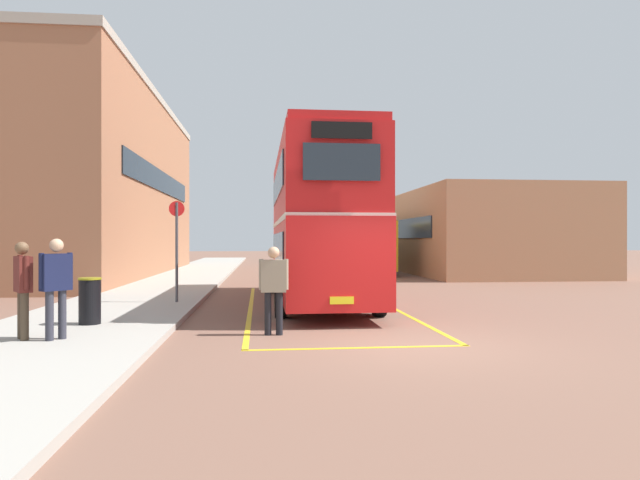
{
  "coord_description": "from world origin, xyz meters",
  "views": [
    {
      "loc": [
        -2.6,
        -9.92,
        1.94
      ],
      "look_at": [
        -0.56,
        10.71,
        1.92
      ],
      "focal_mm": 31.21,
      "sensor_mm": 36.0,
      "label": 1
    }
  ],
  "objects_px": {
    "pedestrian_boarding": "(274,283)",
    "pedestrian_waiting_far": "(56,280)",
    "single_deck_bus": "(359,245)",
    "bus_stop_sign": "(177,242)",
    "pedestrian_waiting_near": "(23,283)",
    "litter_bin": "(90,301)",
    "double_decker_bus": "(317,221)"
  },
  "relations": [
    {
      "from": "double_decker_bus",
      "to": "pedestrian_waiting_far",
      "type": "height_order",
      "value": "double_decker_bus"
    },
    {
      "from": "pedestrian_waiting_near",
      "to": "single_deck_bus",
      "type": "bearing_deg",
      "value": 65.31
    },
    {
      "from": "double_decker_bus",
      "to": "bus_stop_sign",
      "type": "relative_size",
      "value": 3.6
    },
    {
      "from": "bus_stop_sign",
      "to": "litter_bin",
      "type": "bearing_deg",
      "value": -106.18
    },
    {
      "from": "pedestrian_waiting_near",
      "to": "pedestrian_waiting_far",
      "type": "relative_size",
      "value": 0.97
    },
    {
      "from": "double_decker_bus",
      "to": "single_deck_bus",
      "type": "xyz_separation_m",
      "value": [
        3.79,
        14.56,
        -0.88
      ]
    },
    {
      "from": "single_deck_bus",
      "to": "bus_stop_sign",
      "type": "height_order",
      "value": "bus_stop_sign"
    },
    {
      "from": "bus_stop_sign",
      "to": "double_decker_bus",
      "type": "bearing_deg",
      "value": 9.81
    },
    {
      "from": "pedestrian_waiting_far",
      "to": "double_decker_bus",
      "type": "bearing_deg",
      "value": 51.25
    },
    {
      "from": "pedestrian_boarding",
      "to": "pedestrian_waiting_far",
      "type": "relative_size",
      "value": 0.99
    },
    {
      "from": "pedestrian_waiting_near",
      "to": "litter_bin",
      "type": "xyz_separation_m",
      "value": [
        0.62,
        1.78,
        -0.53
      ]
    },
    {
      "from": "pedestrian_waiting_near",
      "to": "litter_bin",
      "type": "relative_size",
      "value": 1.79
    },
    {
      "from": "single_deck_bus",
      "to": "pedestrian_waiting_near",
      "type": "xyz_separation_m",
      "value": [
        -9.71,
        -21.12,
        -0.47
      ]
    },
    {
      "from": "pedestrian_boarding",
      "to": "bus_stop_sign",
      "type": "relative_size",
      "value": 0.62
    },
    {
      "from": "pedestrian_waiting_far",
      "to": "litter_bin",
      "type": "xyz_separation_m",
      "value": [
        0.02,
        1.85,
        -0.57
      ]
    },
    {
      "from": "litter_bin",
      "to": "single_deck_bus",
      "type": "bearing_deg",
      "value": 64.82
    },
    {
      "from": "pedestrian_boarding",
      "to": "bus_stop_sign",
      "type": "xyz_separation_m",
      "value": [
        -2.7,
        5.0,
        0.82
      ]
    },
    {
      "from": "double_decker_bus",
      "to": "pedestrian_boarding",
      "type": "relative_size",
      "value": 5.83
    },
    {
      "from": "pedestrian_waiting_near",
      "to": "litter_bin",
      "type": "height_order",
      "value": "pedestrian_waiting_near"
    },
    {
      "from": "litter_bin",
      "to": "bus_stop_sign",
      "type": "distance_m",
      "value": 4.41
    },
    {
      "from": "double_decker_bus",
      "to": "single_deck_bus",
      "type": "distance_m",
      "value": 15.07
    },
    {
      "from": "double_decker_bus",
      "to": "pedestrian_boarding",
      "type": "xyz_separation_m",
      "value": [
        -1.42,
        -5.71,
        -1.46
      ]
    },
    {
      "from": "single_deck_bus",
      "to": "bus_stop_sign",
      "type": "relative_size",
      "value": 2.8
    },
    {
      "from": "pedestrian_boarding",
      "to": "pedestrian_waiting_far",
      "type": "height_order",
      "value": "pedestrian_waiting_far"
    },
    {
      "from": "single_deck_bus",
      "to": "bus_stop_sign",
      "type": "xyz_separation_m",
      "value": [
        -7.91,
        -15.27,
        0.23
      ]
    },
    {
      "from": "bus_stop_sign",
      "to": "pedestrian_waiting_far",
      "type": "bearing_deg",
      "value": -101.49
    },
    {
      "from": "double_decker_bus",
      "to": "pedestrian_waiting_far",
      "type": "bearing_deg",
      "value": -128.75
    },
    {
      "from": "single_deck_bus",
      "to": "pedestrian_waiting_near",
      "type": "distance_m",
      "value": 23.25
    },
    {
      "from": "double_decker_bus",
      "to": "pedestrian_waiting_near",
      "type": "xyz_separation_m",
      "value": [
        -5.91,
        -6.55,
        -1.35
      ]
    },
    {
      "from": "pedestrian_waiting_far",
      "to": "bus_stop_sign",
      "type": "height_order",
      "value": "bus_stop_sign"
    },
    {
      "from": "pedestrian_waiting_far",
      "to": "litter_bin",
      "type": "relative_size",
      "value": 1.84
    },
    {
      "from": "single_deck_bus",
      "to": "bus_stop_sign",
      "type": "bearing_deg",
      "value": -117.38
    }
  ]
}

